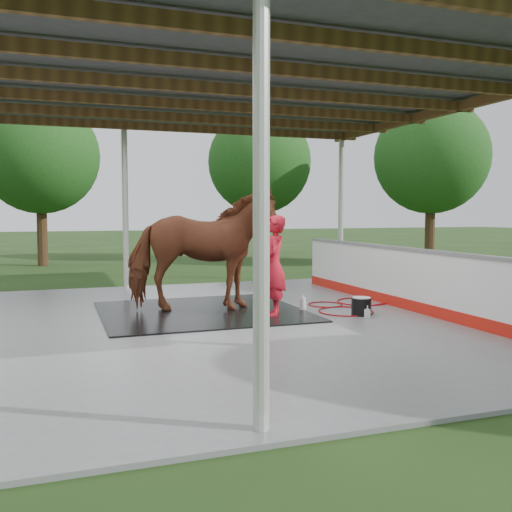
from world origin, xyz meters
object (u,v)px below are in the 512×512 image
object	(u,v)px
handler	(274,266)
wash_bucket	(361,306)
dasher_board	(406,280)
horse	(202,250)

from	to	relation	value
handler	wash_bucket	xyz separation A→B (m)	(1.48, -0.44, -0.71)
dasher_board	horse	size ratio (longest dim) A/B	3.06
wash_bucket	handler	bearing A→B (deg)	163.59
handler	horse	bearing A→B (deg)	-104.55
handler	wash_bucket	distance (m)	1.70
dasher_board	horse	bearing A→B (deg)	166.33
dasher_board	wash_bucket	size ratio (longest dim) A/B	23.17
dasher_board	wash_bucket	xyz separation A→B (m)	(-1.14, -0.34, -0.38)
dasher_board	handler	distance (m)	2.64
horse	dasher_board	bearing A→B (deg)	-94.59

